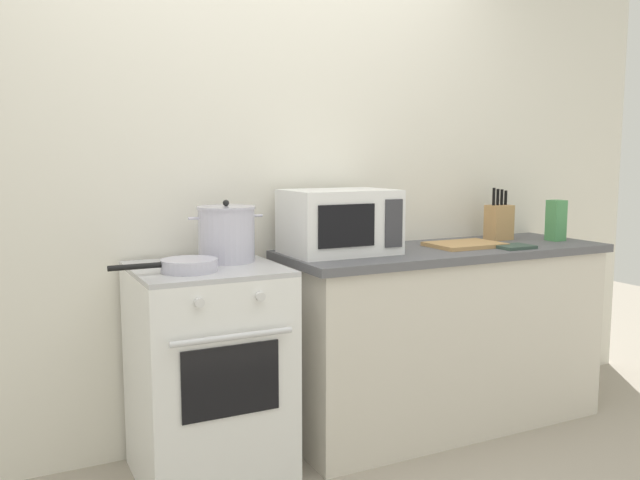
% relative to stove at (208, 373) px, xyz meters
% --- Properties ---
extents(back_wall, '(4.40, 0.10, 2.50)m').
position_rel_stove_xyz_m(back_wall, '(0.65, 0.37, 0.79)').
color(back_wall, silver).
rests_on(back_wall, ground_plane).
extents(lower_cabinet_right, '(1.64, 0.56, 0.88)m').
position_rel_stove_xyz_m(lower_cabinet_right, '(1.25, 0.02, -0.02)').
color(lower_cabinet_right, beige).
rests_on(lower_cabinet_right, ground_plane).
extents(countertop_right, '(1.70, 0.60, 0.04)m').
position_rel_stove_xyz_m(countertop_right, '(1.25, 0.02, 0.44)').
color(countertop_right, '#59595E').
rests_on(countertop_right, lower_cabinet_right).
extents(stove, '(0.60, 0.64, 0.92)m').
position_rel_stove_xyz_m(stove, '(0.00, 0.00, 0.00)').
color(stove, white).
rests_on(stove, ground_plane).
extents(stock_pot, '(0.33, 0.25, 0.27)m').
position_rel_stove_xyz_m(stock_pot, '(0.12, 0.08, 0.58)').
color(stock_pot, silver).
rests_on(stock_pot, stove).
extents(frying_pan, '(0.42, 0.22, 0.05)m').
position_rel_stove_xyz_m(frying_pan, '(-0.10, -0.09, 0.48)').
color(frying_pan, silver).
rests_on(frying_pan, stove).
extents(microwave, '(0.50, 0.37, 0.30)m').
position_rel_stove_xyz_m(microwave, '(0.67, 0.08, 0.61)').
color(microwave, white).
rests_on(microwave, countertop_right).
extents(cutting_board, '(0.36, 0.26, 0.02)m').
position_rel_stove_xyz_m(cutting_board, '(1.35, 0.00, 0.47)').
color(cutting_board, tan).
rests_on(cutting_board, countertop_right).
extents(knife_block, '(0.13, 0.10, 0.28)m').
position_rel_stove_xyz_m(knife_block, '(1.70, 0.14, 0.56)').
color(knife_block, tan).
rests_on(knife_block, countertop_right).
extents(pasta_box, '(0.08, 0.08, 0.22)m').
position_rel_stove_xyz_m(pasta_box, '(1.94, -0.03, 0.57)').
color(pasta_box, '#4C9356').
rests_on(pasta_box, countertop_right).
extents(oven_mitt, '(0.18, 0.14, 0.02)m').
position_rel_stove_xyz_m(oven_mitt, '(1.53, -0.16, 0.47)').
color(oven_mitt, '#384C42').
rests_on(oven_mitt, countertop_right).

